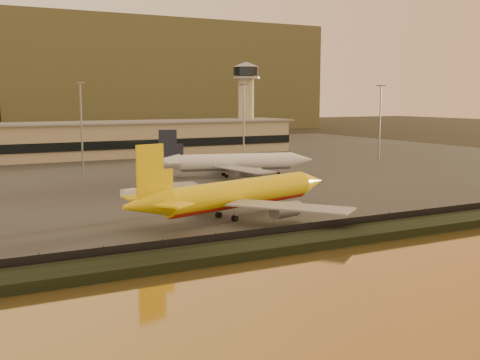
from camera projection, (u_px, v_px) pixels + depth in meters
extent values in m
plane|color=black|center=(256.00, 224.00, 102.70)|extent=(900.00, 900.00, 0.00)
cube|color=black|center=(314.00, 240.00, 87.77)|extent=(320.00, 7.00, 1.40)
cube|color=#2D2D2D|center=(104.00, 167.00, 185.61)|extent=(320.00, 220.00, 0.20)
cube|color=black|center=(299.00, 231.00, 91.18)|extent=(300.00, 0.05, 2.20)
cube|color=tan|center=(80.00, 141.00, 210.96)|extent=(160.00, 22.00, 12.00)
cube|color=black|center=(88.00, 146.00, 201.32)|extent=(160.00, 0.60, 3.00)
cube|color=gray|center=(79.00, 123.00, 210.10)|extent=(164.00, 24.00, 0.60)
cylinder|color=tan|center=(246.00, 113.00, 247.77)|extent=(6.40, 6.40, 30.00)
cylinder|color=black|center=(246.00, 71.00, 245.48)|extent=(10.40, 10.40, 3.50)
cone|color=gray|center=(246.00, 65.00, 245.11)|extent=(11.20, 11.20, 2.00)
cylinder|color=gray|center=(246.00, 78.00, 245.83)|extent=(11.20, 11.20, 0.80)
cylinder|color=slate|center=(82.00, 129.00, 166.11)|extent=(0.50, 0.50, 25.00)
cube|color=slate|center=(80.00, 83.00, 164.38)|extent=(2.20, 2.20, 0.40)
cylinder|color=slate|center=(244.00, 125.00, 187.79)|extent=(0.50, 0.50, 25.00)
cube|color=slate|center=(244.00, 84.00, 186.06)|extent=(2.20, 2.20, 0.40)
cylinder|color=slate|center=(380.00, 123.00, 205.98)|extent=(0.50, 0.50, 25.00)
cube|color=slate|center=(381.00, 86.00, 204.25)|extent=(2.20, 2.20, 0.40)
cube|color=brown|center=(132.00, 79.00, 436.86)|extent=(220.00, 160.00, 70.00)
cylinder|color=yellow|center=(241.00, 192.00, 106.90)|extent=(32.54, 13.18, 4.69)
cylinder|color=red|center=(241.00, 197.00, 107.01)|extent=(31.40, 11.95, 3.66)
cone|color=yellow|center=(311.00, 182.00, 120.17)|extent=(7.34, 6.20, 4.69)
cone|color=yellow|center=(146.00, 204.00, 92.96)|extent=(9.07, 6.69, 4.69)
cube|color=yellow|center=(150.00, 171.00, 92.87)|extent=(4.88, 1.68, 8.21)
cube|color=yellow|center=(138.00, 197.00, 97.51)|extent=(4.70, 4.65, 0.28)
cube|color=yellow|center=(174.00, 205.00, 90.79)|extent=(6.22, 6.20, 0.28)
cube|color=gray|center=(192.00, 190.00, 115.34)|extent=(8.58, 20.88, 0.28)
cylinder|color=gray|center=(212.00, 197.00, 114.88)|extent=(5.90, 3.93, 2.58)
cube|color=gray|center=(290.00, 207.00, 97.44)|extent=(17.36, 19.95, 0.28)
cylinder|color=gray|center=(285.00, 210.00, 101.34)|extent=(5.90, 3.93, 2.58)
cylinder|color=black|center=(287.00, 206.00, 115.92)|extent=(1.21, 1.07, 1.03)
cylinder|color=slate|center=(287.00, 203.00, 115.85)|extent=(0.18, 0.18, 2.11)
cylinder|color=black|center=(235.00, 218.00, 103.61)|extent=(1.21, 1.07, 1.03)
cylinder|color=slate|center=(235.00, 215.00, 103.53)|extent=(0.18, 0.18, 2.11)
cylinder|color=black|center=(219.00, 215.00, 106.63)|extent=(1.21, 1.07, 1.03)
cylinder|color=slate|center=(219.00, 212.00, 106.56)|extent=(0.18, 0.18, 2.11)
cylinder|color=white|center=(236.00, 161.00, 162.03)|extent=(31.01, 11.91, 4.30)
cylinder|color=gray|center=(236.00, 164.00, 162.13)|extent=(29.94, 10.78, 3.35)
cone|color=white|center=(301.00, 160.00, 166.36)|extent=(6.90, 5.67, 4.30)
cone|color=white|center=(165.00, 162.00, 157.45)|extent=(8.56, 6.10, 4.30)
cube|color=black|center=(168.00, 144.00, 157.01)|extent=(4.66, 1.52, 7.52)
cube|color=white|center=(169.00, 159.00, 161.94)|extent=(5.82, 5.75, 0.26)
cube|color=white|center=(173.00, 162.00, 153.68)|extent=(4.53, 4.33, 0.26)
cube|color=gray|center=(224.00, 160.00, 173.30)|extent=(16.34, 19.11, 0.26)
cylinder|color=gray|center=(234.00, 165.00, 171.17)|extent=(5.58, 3.58, 2.36)
cube|color=gray|center=(244.00, 169.00, 150.56)|extent=(8.48, 19.95, 0.26)
cylinder|color=gray|center=(249.00, 172.00, 154.02)|extent=(5.58, 3.58, 2.36)
cylinder|color=black|center=(278.00, 173.00, 165.29)|extent=(1.10, 0.96, 0.94)
cylinder|color=slate|center=(278.00, 172.00, 165.23)|extent=(0.23, 0.23, 1.93)
cylinder|color=black|center=(226.00, 176.00, 159.91)|extent=(1.10, 0.96, 0.94)
cylinder|color=slate|center=(226.00, 174.00, 159.84)|extent=(0.23, 0.23, 1.93)
cylinder|color=black|center=(223.00, 174.00, 163.63)|extent=(1.10, 0.96, 0.94)
cylinder|color=slate|center=(223.00, 172.00, 163.56)|extent=(0.23, 0.23, 1.93)
cube|color=yellow|center=(241.00, 187.00, 137.04)|extent=(4.01, 2.16, 1.73)
cube|color=white|center=(129.00, 193.00, 129.25)|extent=(3.99, 2.86, 1.64)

